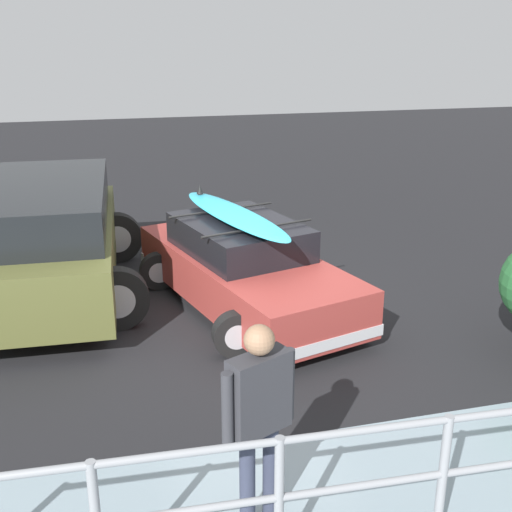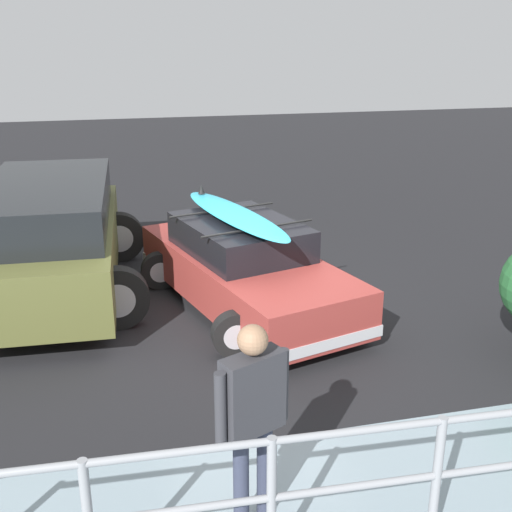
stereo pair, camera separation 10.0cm
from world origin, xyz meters
The scene contains 4 objects.
ground_plane centered at (0.00, 0.00, -0.01)m, with size 44.00×44.00×0.02m, color black.
sedan_car centered at (0.06, -0.52, 0.58)m, with size 2.75×4.24×1.48m.
suv_car centered at (2.65, -1.60, 0.88)m, with size 2.77×4.65×1.67m.
person_bystander centered at (0.93, 3.61, 1.02)m, with size 0.61×0.37×1.69m.
Camera 2 is at (1.87, 7.58, 3.64)m, focal length 45.00 mm.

